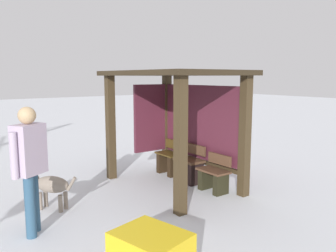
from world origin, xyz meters
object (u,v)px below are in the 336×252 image
object	(u,v)px
bus_shelter	(178,103)
bench_center_inside	(190,167)
dog	(49,185)
bench_left_inside	(169,161)
bench_right_inside	(214,177)
person_walking	(30,161)

from	to	relation	value
bus_shelter	bench_center_inside	world-z (taller)	bus_shelter
dog	bench_left_inside	bearing A→B (deg)	100.05
dog	bench_center_inside	bearing A→B (deg)	85.41
dog	bench_right_inside	bearing A→B (deg)	71.35
bus_shelter	bench_left_inside	bearing A→B (deg)	158.84
bus_shelter	bench_right_inside	size ratio (longest dim) A/B	3.95
bus_shelter	person_walking	bearing A→B (deg)	-77.64
bench_center_inside	person_walking	distance (m)	3.39
bench_center_inside	bench_right_inside	bearing A→B (deg)	0.17
bench_left_inside	bench_center_inside	world-z (taller)	bench_center_inside
bench_left_inside	dog	bearing A→B (deg)	-79.95
bench_right_inside	person_walking	world-z (taller)	person_walking
bus_shelter	bench_right_inside	world-z (taller)	bus_shelter
bench_left_inside	dog	distance (m)	2.84
bus_shelter	person_walking	world-z (taller)	bus_shelter
bus_shelter	person_walking	distance (m)	3.15
bench_center_inside	person_walking	size ratio (longest dim) A/B	0.43
bench_left_inside	bench_right_inside	size ratio (longest dim) A/B	1.07
person_walking	bench_right_inside	bearing A→B (deg)	87.11
bench_left_inside	bus_shelter	bearing A→B (deg)	-21.16
bus_shelter	bench_center_inside	bearing A→B (deg)	65.36
bench_left_inside	dog	size ratio (longest dim) A/B	1.01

